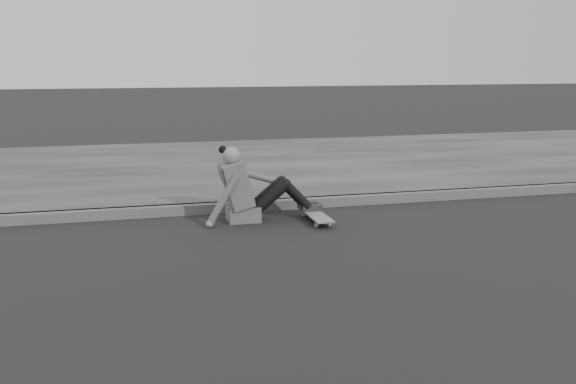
% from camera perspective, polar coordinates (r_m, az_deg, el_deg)
% --- Properties ---
extents(ground, '(80.00, 80.00, 0.00)m').
position_cam_1_polar(ground, '(5.56, 4.63, -7.41)').
color(ground, black).
rests_on(ground, ground).
extents(curb, '(24.00, 0.16, 0.12)m').
position_cam_1_polar(curb, '(7.94, -1.46, -1.13)').
color(curb, '#525252').
rests_on(curb, ground).
extents(sidewalk, '(24.00, 6.00, 0.12)m').
position_cam_1_polar(sidewalk, '(10.85, -5.07, 2.28)').
color(sidewalk, '#383838').
rests_on(sidewalk, ground).
extents(skateboard, '(0.20, 0.78, 0.09)m').
position_cam_1_polar(skateboard, '(7.34, 2.51, -2.09)').
color(skateboard, gray).
rests_on(skateboard, ground).
extents(seated_woman, '(1.38, 0.46, 0.88)m').
position_cam_1_polar(seated_woman, '(7.34, -3.53, 0.20)').
color(seated_woman, '#535355').
rests_on(seated_woman, ground).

